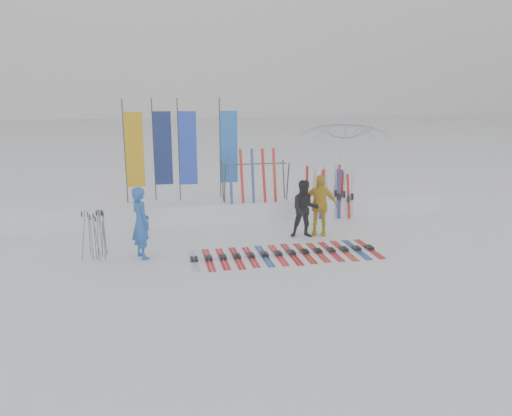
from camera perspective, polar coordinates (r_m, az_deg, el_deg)
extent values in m
plane|color=white|center=(11.97, 0.63, -6.48)|extent=(120.00, 120.00, 0.00)
cube|color=white|center=(16.22, -2.86, 0.00)|extent=(14.00, 1.60, 0.60)
imported|color=blue|center=(12.49, -13.03, -1.67)|extent=(0.66, 0.77, 1.79)
imported|color=black|center=(13.96, 5.61, -0.12)|extent=(0.89, 0.75, 1.63)
imported|color=gold|center=(14.22, 7.23, 0.34)|extent=(1.11, 0.77, 1.74)
imported|color=white|center=(18.11, 9.99, 5.17)|extent=(4.10, 4.15, 3.03)
cube|color=silver|center=(12.28, -7.09, -5.89)|extent=(0.17, 1.59, 0.07)
cube|color=#B50E18|center=(12.31, -5.46, -5.79)|extent=(0.17, 1.66, 0.07)
cube|color=red|center=(12.35, -3.83, -5.70)|extent=(0.17, 1.61, 0.07)
cube|color=#B8110E|center=(12.40, -2.22, -5.60)|extent=(0.17, 1.66, 0.07)
cube|color=#B30E16|center=(12.45, -0.62, -5.49)|extent=(0.17, 1.56, 0.07)
cube|color=navy|center=(12.52, 0.97, -5.38)|extent=(0.17, 1.64, 0.07)
cube|color=red|center=(12.60, 2.53, -5.27)|extent=(0.17, 1.63, 0.07)
cube|color=#B20E10|center=(12.69, 4.07, -5.16)|extent=(0.17, 1.69, 0.07)
cube|color=#AD230D|center=(12.79, 5.59, -5.04)|extent=(0.17, 1.61, 0.07)
cube|color=red|center=(12.89, 7.09, -4.93)|extent=(0.17, 1.57, 0.07)
cube|color=red|center=(13.01, 8.56, -4.81)|extent=(0.17, 1.58, 0.07)
cube|color=red|center=(13.13, 10.00, -4.69)|extent=(0.17, 1.68, 0.07)
cube|color=navy|center=(13.26, 11.41, -4.57)|extent=(0.17, 1.65, 0.07)
cube|color=#AC0E0D|center=(13.40, 12.80, -4.45)|extent=(0.17, 1.65, 0.07)
cylinder|color=#595B60|center=(12.74, -17.62, -2.92)|extent=(0.07, 0.10, 1.25)
cylinder|color=#595B60|center=(12.90, -16.90, -2.86)|extent=(0.03, 0.14, 1.16)
cylinder|color=#595B60|center=(12.89, -17.13, -2.80)|extent=(0.13, 0.08, 1.20)
cylinder|color=#595B60|center=(13.02, -18.51, -2.85)|extent=(0.05, 0.09, 1.16)
cylinder|color=#595B60|center=(13.03, -17.35, -2.69)|extent=(0.03, 0.04, 1.19)
cylinder|color=#595B60|center=(12.76, -18.29, -3.20)|extent=(0.04, 0.09, 1.14)
cylinder|color=#595B60|center=(12.59, -17.74, -3.38)|extent=(0.14, 0.11, 1.14)
cylinder|color=#595B60|center=(12.67, -17.94, -3.14)|extent=(0.02, 0.08, 1.20)
cylinder|color=#595B60|center=(13.09, -17.10, -2.62)|extent=(0.15, 0.04, 1.17)
cylinder|color=#595B60|center=(12.76, -19.11, -3.01)|extent=(0.16, 0.08, 1.25)
cylinder|color=#595B60|center=(12.64, -16.97, -3.03)|extent=(0.04, 0.05, 1.24)
cylinder|color=#383A3F|center=(15.83, -14.76, 6.23)|extent=(0.04, 0.04, 3.20)
cube|color=#DB9C0B|center=(15.81, -13.72, 6.47)|extent=(0.55, 0.03, 2.30)
cylinder|color=#383A3F|center=(16.04, -11.61, 6.49)|extent=(0.04, 0.04, 3.20)
cube|color=navy|center=(16.03, -10.57, 6.72)|extent=(0.55, 0.03, 2.30)
cylinder|color=#383A3F|center=(15.91, -8.82, 6.55)|extent=(0.04, 0.04, 3.20)
cube|color=blue|center=(15.92, -7.78, 6.77)|extent=(0.55, 0.03, 2.30)
cylinder|color=#383A3F|center=(16.12, -4.13, 6.76)|extent=(0.04, 0.04, 3.20)
cube|color=blue|center=(16.15, -3.11, 6.97)|extent=(0.55, 0.03, 2.30)
cylinder|color=#383A3F|center=(15.35, -3.58, 2.75)|extent=(0.04, 0.30, 1.23)
cylinder|color=#383A3F|center=(15.84, -3.84, 3.08)|extent=(0.04, 0.30, 1.23)
cylinder|color=#383A3F|center=(15.76, 3.65, 3.03)|extent=(0.04, 0.30, 1.23)
cylinder|color=#383A3F|center=(16.23, 3.18, 3.35)|extent=(0.04, 0.30, 1.23)
cylinder|color=#383A3F|center=(15.67, -0.10, 5.06)|extent=(2.00, 0.04, 0.04)
cube|color=red|center=(16.16, 10.51, 1.31)|extent=(0.09, 0.04, 1.46)
cube|color=silver|center=(16.36, 10.93, 1.53)|extent=(0.09, 0.02, 1.52)
cube|color=red|center=(16.06, 7.63, 1.62)|extent=(0.09, 0.03, 1.61)
cube|color=red|center=(16.75, 5.83, 2.12)|extent=(0.09, 0.03, 1.59)
cube|color=navy|center=(16.50, 9.54, 1.73)|extent=(0.09, 0.03, 1.54)
cube|color=silver|center=(16.60, 7.49, 1.74)|extent=(0.09, 0.04, 1.46)
cube|color=silver|center=(16.93, 6.59, 2.00)|extent=(0.09, 0.03, 1.46)
cube|color=silver|center=(17.20, 9.07, 2.28)|extent=(0.09, 0.03, 1.56)
cube|color=silver|center=(16.44, 9.10, 1.95)|extent=(0.09, 0.04, 1.67)
cube|color=red|center=(17.25, 9.53, 2.32)|extent=(0.09, 0.03, 1.58)
cube|color=silver|center=(16.89, 8.00, 2.22)|extent=(0.09, 0.03, 1.62)
cube|color=red|center=(16.17, 9.55, 1.42)|extent=(0.09, 0.04, 1.50)
cube|color=navy|center=(16.00, 7.56, 1.53)|extent=(0.09, 0.03, 1.59)
cube|color=silver|center=(16.57, 10.02, 1.83)|extent=(0.09, 0.04, 1.57)
cube|color=red|center=(16.67, 9.84, 1.72)|extent=(0.09, 0.02, 1.47)
cube|color=navy|center=(16.11, 9.41, 1.58)|extent=(0.09, 0.04, 1.61)
cube|color=red|center=(16.23, 7.52, 1.57)|extent=(0.09, 0.03, 1.52)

